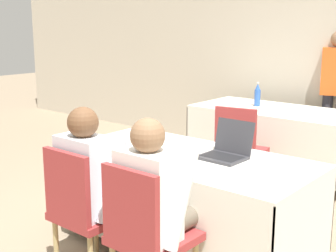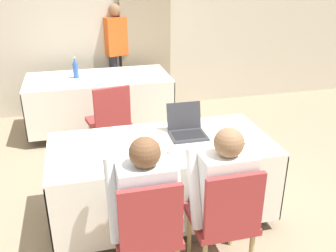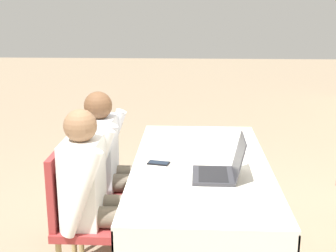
% 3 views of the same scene
% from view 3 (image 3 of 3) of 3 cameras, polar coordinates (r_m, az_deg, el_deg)
% --- Properties ---
extents(conference_table_near, '(1.86, 0.89, 0.74)m').
position_cam_3_polar(conference_table_near, '(3.16, 3.98, -7.44)').
color(conference_table_near, white).
rests_on(conference_table_near, ground_plane).
extents(laptop, '(0.31, 0.31, 0.26)m').
position_cam_3_polar(laptop, '(2.85, 6.45, -5.33)').
color(laptop, '#333338').
rests_on(laptop, conference_table_near).
extents(cell_phone, '(0.10, 0.15, 0.01)m').
position_cam_3_polar(cell_phone, '(3.07, -1.13, -4.54)').
color(cell_phone, black).
rests_on(cell_phone, conference_table_near).
extents(paper_beside_laptop, '(0.31, 0.35, 0.00)m').
position_cam_3_polar(paper_beside_laptop, '(3.48, 7.76, -2.38)').
color(paper_beside_laptop, white).
rests_on(paper_beside_laptop, conference_table_near).
extents(chair_near_left, '(0.44, 0.44, 0.90)m').
position_cam_3_polar(chair_near_left, '(3.50, -8.59, -6.55)').
color(chair_near_left, tan).
rests_on(chair_near_left, ground_plane).
extents(chair_near_right, '(0.44, 0.44, 0.90)m').
position_cam_3_polar(chair_near_right, '(3.01, -10.62, -10.38)').
color(chair_near_right, tan).
rests_on(chair_near_right, ground_plane).
extents(person_checkered_shirt, '(0.50, 0.52, 1.16)m').
position_cam_3_polar(person_checkered_shirt, '(3.43, -7.00, -4.12)').
color(person_checkered_shirt, '#665B4C').
rests_on(person_checkered_shirt, ground_plane).
extents(person_white_shirt, '(0.50, 0.52, 1.16)m').
position_cam_3_polar(person_white_shirt, '(2.92, -8.79, -7.65)').
color(person_white_shirt, '#665B4C').
rests_on(person_white_shirt, ground_plane).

